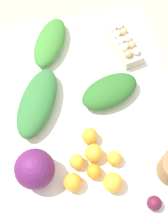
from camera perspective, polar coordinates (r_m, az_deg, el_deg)
ground_plane at (r=2.18m, az=0.00°, el=-8.94°), size 8.00×8.00×0.00m
dining_table at (r=1.56m, az=0.00°, el=-2.03°), size 1.20×0.92×0.76m
cabbage_purple at (r=1.30m, az=-9.00°, el=-10.24°), size 0.17×0.17×0.17m
egg_carton at (r=1.63m, az=7.20°, el=12.36°), size 0.28×0.15×0.09m
greens_bunch_kale at (r=1.47m, az=4.72°, el=3.82°), size 0.24×0.32×0.09m
greens_bunch_dandelion at (r=1.45m, az=-8.51°, el=1.75°), size 0.40×0.30×0.10m
greens_bunch_beet_tops at (r=1.64m, az=-6.23°, el=12.56°), size 0.34×0.26×0.08m
beet_root at (r=1.34m, az=12.71°, el=-15.95°), size 0.06×0.06×0.06m
orange_0 at (r=1.35m, az=1.80°, el=-7.52°), size 0.08×0.08×0.08m
orange_1 at (r=1.35m, az=5.56°, el=-8.40°), size 0.06×0.06×0.06m
orange_2 at (r=1.32m, az=-2.07°, el=-12.72°), size 0.08×0.08×0.08m
orange_3 at (r=1.32m, az=5.29°, el=-12.69°), size 0.08×0.08×0.08m
orange_4 at (r=1.34m, az=-1.34°, el=-9.05°), size 0.07×0.07×0.07m
orange_5 at (r=1.33m, az=1.84°, el=-10.81°), size 0.06×0.06×0.06m
orange_6 at (r=1.38m, az=1.05°, el=-4.41°), size 0.07×0.07×0.07m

